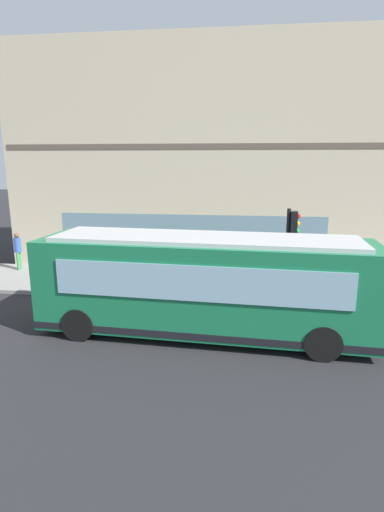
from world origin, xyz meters
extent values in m
plane|color=#262628|center=(0.00, 0.00, 0.00)|extent=(120.00, 120.00, 0.00)
cube|color=gray|center=(4.62, 0.00, 0.07)|extent=(4.04, 40.00, 0.15)
cube|color=beige|center=(9.80, 0.00, 5.34)|extent=(6.31, 17.86, 10.68)
cube|color=brown|center=(6.79, 0.00, 5.88)|extent=(0.36, 17.50, 0.24)
cube|color=slate|center=(6.69, 0.00, 1.60)|extent=(0.12, 12.50, 2.40)
cube|color=#197247|center=(-0.21, -1.32, 1.60)|extent=(3.09, 10.13, 2.70)
cube|color=silver|center=(-0.21, -1.32, 3.01)|extent=(2.66, 9.11, 0.12)
cube|color=#8CB2C6|center=(0.09, 3.65, 2.05)|extent=(2.20, 0.21, 1.20)
cube|color=#8CB2C6|center=(1.06, -1.40, 2.00)|extent=(0.55, 8.19, 1.00)
cube|color=#8CB2C6|center=(-1.48, -1.25, 2.00)|extent=(0.55, 8.19, 1.00)
cube|color=black|center=(-0.21, -1.32, 0.43)|extent=(3.13, 10.17, 0.20)
cylinder|color=black|center=(1.15, 2.20, 0.50)|extent=(0.36, 1.02, 1.00)
cylinder|color=black|center=(-1.14, 2.34, 0.50)|extent=(0.36, 1.02, 1.00)
cylinder|color=black|center=(0.74, -4.78, 0.50)|extent=(0.36, 1.02, 1.00)
cylinder|color=black|center=(-1.56, -4.65, 0.50)|extent=(0.36, 1.02, 1.00)
cylinder|color=black|center=(3.08, -4.10, 1.85)|extent=(0.14, 0.14, 3.41)
cube|color=black|center=(3.08, -4.29, 3.01)|extent=(0.32, 0.24, 0.90)
sphere|color=red|center=(3.08, -4.42, 3.29)|extent=(0.20, 0.20, 0.20)
sphere|color=yellow|center=(3.08, -4.42, 3.01)|extent=(0.20, 0.20, 0.20)
sphere|color=green|center=(3.08, -4.42, 2.73)|extent=(0.20, 0.20, 0.20)
cylinder|color=yellow|center=(4.36, 0.13, 0.43)|extent=(0.24, 0.24, 0.55)
sphere|color=yellow|center=(4.36, 0.13, 0.78)|extent=(0.22, 0.22, 0.22)
cylinder|color=yellow|center=(4.36, -0.04, 0.48)|extent=(0.10, 0.12, 0.10)
cylinder|color=yellow|center=(4.53, 0.13, 0.48)|extent=(0.12, 0.10, 0.10)
cylinder|color=#99994C|center=(4.17, -3.24, 0.58)|extent=(0.14, 0.14, 0.86)
cylinder|color=#99994C|center=(4.24, -3.41, 0.58)|extent=(0.14, 0.14, 0.86)
cylinder|color=#99994C|center=(4.20, -3.32, 1.36)|extent=(0.32, 0.32, 0.68)
sphere|color=#9E704C|center=(4.20, -3.32, 1.81)|extent=(0.23, 0.23, 0.23)
cylinder|color=silver|center=(4.14, -1.11, 0.53)|extent=(0.14, 0.14, 0.77)
cylinder|color=silver|center=(4.13, -0.93, 0.53)|extent=(0.14, 0.14, 0.77)
cylinder|color=silver|center=(4.14, -1.02, 1.22)|extent=(0.32, 0.32, 0.61)
sphere|color=#9E704C|center=(4.14, -1.02, 1.63)|extent=(0.21, 0.21, 0.21)
cylinder|color=#3F8C4C|center=(5.79, 8.16, 0.58)|extent=(0.14, 0.14, 0.86)
cylinder|color=#3F8C4C|center=(5.61, 8.13, 0.58)|extent=(0.14, 0.14, 0.86)
cylinder|color=#3359A5|center=(5.70, 8.15, 1.35)|extent=(0.32, 0.32, 0.68)
sphere|color=brown|center=(5.70, 8.15, 1.81)|extent=(0.23, 0.23, 0.23)
cube|color=#BF3F19|center=(3.99, 1.42, 0.60)|extent=(0.44, 0.40, 0.90)
cube|color=#8CB2C6|center=(3.99, 1.21, 0.78)|extent=(0.35, 0.03, 0.30)
camera|label=1|loc=(-11.83, -2.39, 5.24)|focal=28.24mm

